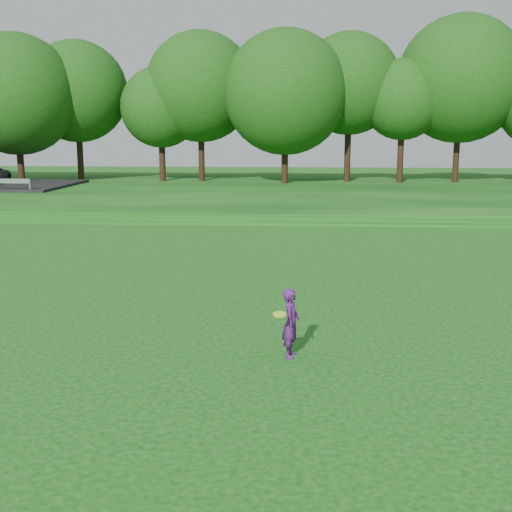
{
  "coord_description": "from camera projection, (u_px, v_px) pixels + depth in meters",
  "views": [
    {
      "loc": [
        4.59,
        -11.62,
        4.55
      ],
      "look_at": [
        3.41,
        4.89,
        1.3
      ],
      "focal_mm": 45.0,
      "sensor_mm": 36.0,
      "label": 1
    }
  ],
  "objects": [
    {
      "name": "berm",
      "position": [
        238.0,
        191.0,
        45.79
      ],
      "size": [
        130.0,
        30.0,
        0.6
      ],
      "primitive_type": "cube",
      "color": "#0B3E10",
      "rests_on": "ground"
    },
    {
      "name": "woman",
      "position": [
        291.0,
        323.0,
        12.99
      ],
      "size": [
        0.56,
        0.9,
        1.43
      ],
      "color": "#511768",
      "rests_on": "ground"
    },
    {
      "name": "ground",
      "position": [
        65.0,
        366.0,
        12.57
      ],
      "size": [
        140.0,
        140.0,
        0.0
      ],
      "primitive_type": "plane",
      "color": "#0B3E10",
      "rests_on": "ground"
    },
    {
      "name": "treeline",
      "position": [
        242.0,
        82.0,
        48.2
      ],
      "size": [
        104.0,
        7.0,
        15.0
      ],
      "primitive_type": null,
      "color": "#18420F",
      "rests_on": "berm"
    },
    {
      "name": "walking_path",
      "position": [
        210.0,
        222.0,
        32.14
      ],
      "size": [
        130.0,
        1.6,
        0.04
      ],
      "primitive_type": "cube",
      "color": "gray",
      "rests_on": "ground"
    }
  ]
}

